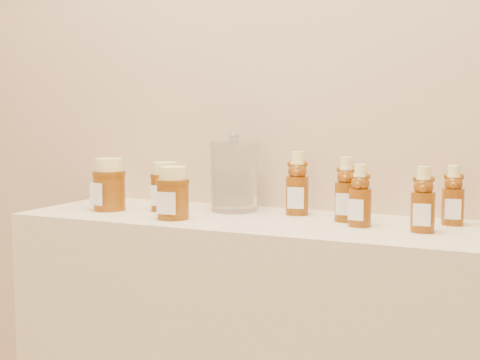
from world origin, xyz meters
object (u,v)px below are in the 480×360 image
at_px(bear_bottle_back_left, 297,179).
at_px(honey_jar_left, 109,184).
at_px(bear_bottle_front_left, 360,191).
at_px(glass_canister, 234,173).

distance_m(bear_bottle_back_left, honey_jar_left, 0.52).
xyz_separation_m(bear_bottle_back_left, bear_bottle_front_left, (0.19, -0.11, -0.01)).
bearing_deg(bear_bottle_back_left, bear_bottle_front_left, -40.47).
height_order(bear_bottle_back_left, bear_bottle_front_left, bear_bottle_back_left).
relative_size(bear_bottle_back_left, bear_bottle_front_left, 1.14).
bearing_deg(glass_canister, bear_bottle_back_left, 3.33).
relative_size(honey_jar_left, glass_canister, 0.70).
relative_size(bear_bottle_back_left, honey_jar_left, 1.31).
height_order(bear_bottle_back_left, honey_jar_left, bear_bottle_back_left).
xyz_separation_m(bear_bottle_back_left, glass_canister, (-0.18, -0.01, 0.01)).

